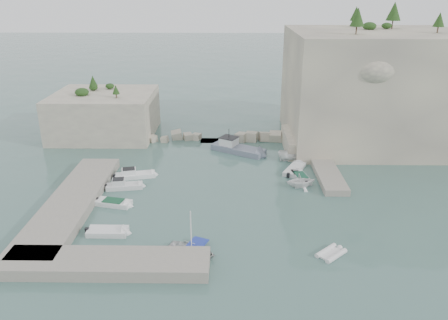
{
  "coord_description": "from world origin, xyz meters",
  "views": [
    {
      "loc": [
        0.75,
        -44.47,
        23.05
      ],
      "look_at": [
        0.0,
        6.0,
        3.0
      ],
      "focal_mm": 35.0,
      "sensor_mm": 36.0,
      "label": 1
    }
  ],
  "objects_px": {
    "motorboat_a": "(135,177)",
    "work_boat": "(238,152)",
    "motorboat_c": "(114,205)",
    "tender_east_d": "(294,160)",
    "rowboat": "(192,254)",
    "tender_east_a": "(300,187)",
    "inflatable_dinghy": "(331,255)",
    "tender_east_c": "(294,171)",
    "motorboat_b": "(125,188)",
    "motorboat_e": "(108,234)",
    "tender_east_b": "(301,179)"
  },
  "relations": [
    {
      "from": "rowboat",
      "to": "tender_east_b",
      "type": "bearing_deg",
      "value": -13.61
    },
    {
      "from": "inflatable_dinghy",
      "to": "tender_east_d",
      "type": "relative_size",
      "value": 0.63
    },
    {
      "from": "inflatable_dinghy",
      "to": "tender_east_a",
      "type": "distance_m",
      "value": 14.78
    },
    {
      "from": "motorboat_e",
      "to": "tender_east_b",
      "type": "xyz_separation_m",
      "value": [
        21.36,
        13.74,
        0.0
      ]
    },
    {
      "from": "tender_east_a",
      "to": "tender_east_d",
      "type": "relative_size",
      "value": 0.74
    },
    {
      "from": "motorboat_b",
      "to": "tender_east_b",
      "type": "relative_size",
      "value": 1.07
    },
    {
      "from": "motorboat_c",
      "to": "motorboat_b",
      "type": "bearing_deg",
      "value": 100.02
    },
    {
      "from": "inflatable_dinghy",
      "to": "motorboat_b",
      "type": "bearing_deg",
      "value": 105.48
    },
    {
      "from": "motorboat_e",
      "to": "motorboat_c",
      "type": "distance_m",
      "value": 6.3
    },
    {
      "from": "motorboat_e",
      "to": "tender_east_d",
      "type": "relative_size",
      "value": 0.9
    },
    {
      "from": "motorboat_e",
      "to": "motorboat_c",
      "type": "xyz_separation_m",
      "value": [
        -0.98,
        6.22,
        0.0
      ]
    },
    {
      "from": "motorboat_b",
      "to": "motorboat_a",
      "type": "distance_m",
      "value": 3.39
    },
    {
      "from": "rowboat",
      "to": "work_boat",
      "type": "relative_size",
      "value": 0.53
    },
    {
      "from": "inflatable_dinghy",
      "to": "work_boat",
      "type": "xyz_separation_m",
      "value": [
        -8.17,
        26.93,
        0.0
      ]
    },
    {
      "from": "motorboat_a",
      "to": "inflatable_dinghy",
      "type": "height_order",
      "value": "motorboat_a"
    },
    {
      "from": "rowboat",
      "to": "tender_east_a",
      "type": "relative_size",
      "value": 1.31
    },
    {
      "from": "tender_east_b",
      "to": "tender_east_d",
      "type": "distance_m",
      "value": 6.52
    },
    {
      "from": "inflatable_dinghy",
      "to": "tender_east_d",
      "type": "distance_m",
      "value": 23.62
    },
    {
      "from": "work_boat",
      "to": "inflatable_dinghy",
      "type": "bearing_deg",
      "value": -42.05
    },
    {
      "from": "rowboat",
      "to": "work_boat",
      "type": "xyz_separation_m",
      "value": [
        4.72,
        27.01,
        0.0
      ]
    },
    {
      "from": "motorboat_e",
      "to": "motorboat_a",
      "type": "distance_m",
      "value": 14.01
    },
    {
      "from": "inflatable_dinghy",
      "to": "tender_east_c",
      "type": "xyz_separation_m",
      "value": [
        -0.7,
        19.75,
        0.0
      ]
    },
    {
      "from": "motorboat_c",
      "to": "tender_east_d",
      "type": "height_order",
      "value": "tender_east_d"
    },
    {
      "from": "inflatable_dinghy",
      "to": "tender_east_a",
      "type": "xyz_separation_m",
      "value": [
        -0.66,
        14.76,
        0.0
      ]
    },
    {
      "from": "motorboat_c",
      "to": "rowboat",
      "type": "xyz_separation_m",
      "value": [
        9.7,
        -9.67,
        0.0
      ]
    },
    {
      "from": "rowboat",
      "to": "tender_east_d",
      "type": "distance_m",
      "value": 26.88
    },
    {
      "from": "motorboat_e",
      "to": "rowboat",
      "type": "height_order",
      "value": "rowboat"
    },
    {
      "from": "work_boat",
      "to": "tender_east_c",
      "type": "bearing_deg",
      "value": -12.81
    },
    {
      "from": "rowboat",
      "to": "tender_east_b",
      "type": "height_order",
      "value": "rowboat"
    },
    {
      "from": "rowboat",
      "to": "tender_east_a",
      "type": "xyz_separation_m",
      "value": [
        12.22,
        14.84,
        0.0
      ]
    },
    {
      "from": "motorboat_e",
      "to": "tender_east_c",
      "type": "xyz_separation_m",
      "value": [
        20.91,
        16.38,
        0.0
      ]
    },
    {
      "from": "motorboat_b",
      "to": "inflatable_dinghy",
      "type": "height_order",
      "value": "motorboat_b"
    },
    {
      "from": "motorboat_a",
      "to": "tender_east_d",
      "type": "xyz_separation_m",
      "value": [
        21.51,
        6.24,
        0.0
      ]
    },
    {
      "from": "tender_east_c",
      "to": "motorboat_c",
      "type": "bearing_deg",
      "value": 141.56
    },
    {
      "from": "motorboat_b",
      "to": "tender_east_b",
      "type": "distance_m",
      "value": 22.31
    },
    {
      "from": "motorboat_c",
      "to": "inflatable_dinghy",
      "type": "height_order",
      "value": "motorboat_c"
    },
    {
      "from": "tender_east_a",
      "to": "inflatable_dinghy",
      "type": "bearing_deg",
      "value": 171.72
    },
    {
      "from": "work_boat",
      "to": "tender_east_d",
      "type": "bearing_deg",
      "value": 8.55
    },
    {
      "from": "inflatable_dinghy",
      "to": "tender_east_d",
      "type": "height_order",
      "value": "tender_east_d"
    },
    {
      "from": "rowboat",
      "to": "inflatable_dinghy",
      "type": "bearing_deg",
      "value": -66.94
    },
    {
      "from": "motorboat_a",
      "to": "rowboat",
      "type": "height_order",
      "value": "motorboat_a"
    },
    {
      "from": "motorboat_c",
      "to": "rowboat",
      "type": "distance_m",
      "value": 13.69
    },
    {
      "from": "motorboat_e",
      "to": "tender_east_b",
      "type": "height_order",
      "value": "same"
    },
    {
      "from": "rowboat",
      "to": "tender_east_a",
      "type": "distance_m",
      "value": 19.23
    },
    {
      "from": "motorboat_a",
      "to": "work_boat",
      "type": "bearing_deg",
      "value": 21.91
    },
    {
      "from": "motorboat_a",
      "to": "inflatable_dinghy",
      "type": "xyz_separation_m",
      "value": [
        21.7,
        -17.38,
        0.0
      ]
    },
    {
      "from": "motorboat_a",
      "to": "tender_east_d",
      "type": "height_order",
      "value": "tender_east_d"
    },
    {
      "from": "motorboat_c",
      "to": "tender_east_b",
      "type": "xyz_separation_m",
      "value": [
        22.34,
        7.51,
        0.0
      ]
    },
    {
      "from": "work_boat",
      "to": "motorboat_c",
      "type": "bearing_deg",
      "value": -98.66
    },
    {
      "from": "tender_east_b",
      "to": "motorboat_a",
      "type": "bearing_deg",
      "value": 78.14
    }
  ]
}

